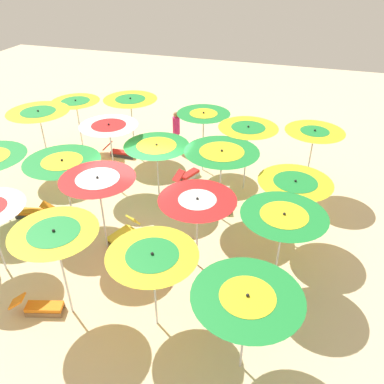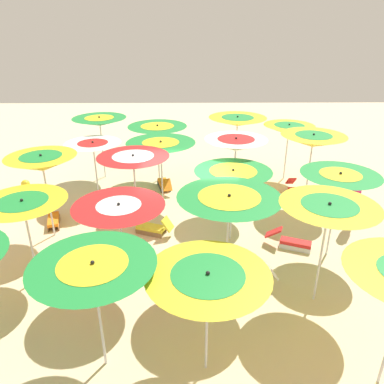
% 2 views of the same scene
% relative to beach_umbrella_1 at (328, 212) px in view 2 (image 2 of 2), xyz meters
% --- Properties ---
extents(ground, '(40.79, 40.79, 0.04)m').
position_rel_beach_umbrella_1_xyz_m(ground, '(2.90, -2.65, -2.27)').
color(ground, beige).
extents(beach_umbrella_1, '(2.03, 2.03, 2.49)m').
position_rel_beach_umbrella_1_xyz_m(beach_umbrella_1, '(0.00, 0.00, 0.00)').
color(beach_umbrella_1, silver).
rests_on(beach_umbrella_1, ground).
extents(beach_umbrella_2, '(1.97, 1.97, 2.42)m').
position_rel_beach_umbrella_1_xyz_m(beach_umbrella_2, '(-0.93, -1.82, -0.04)').
color(beach_umbrella_2, silver).
rests_on(beach_umbrella_2, ground).
extents(beach_umbrella_3, '(2.10, 2.10, 2.56)m').
position_rel_beach_umbrella_1_xyz_m(beach_umbrella_3, '(-1.20, -4.87, 0.05)').
color(beach_umbrella_3, silver).
rests_on(beach_umbrella_3, ground).
extents(beach_umbrella_4, '(1.95, 1.95, 2.28)m').
position_rel_beach_umbrella_1_xyz_m(beach_umbrella_4, '(-1.04, -7.25, -0.22)').
color(beach_umbrella_4, silver).
rests_on(beach_umbrella_4, ground).
extents(beach_umbrella_5, '(2.08, 2.08, 2.16)m').
position_rel_beach_umbrella_1_xyz_m(beach_umbrella_5, '(2.56, 1.81, -0.33)').
color(beach_umbrella_5, silver).
rests_on(beach_umbrella_5, ground).
extents(beach_umbrella_6, '(2.26, 2.26, 2.49)m').
position_rel_beach_umbrella_1_xyz_m(beach_umbrella_6, '(1.99, -0.43, -0.03)').
color(beach_umbrella_6, silver).
rests_on(beach_umbrella_6, ground).
extents(beach_umbrella_7, '(2.13, 2.13, 2.19)m').
position_rel_beach_umbrella_1_xyz_m(beach_umbrella_7, '(1.64, -2.67, -0.28)').
color(beach_umbrella_7, silver).
rests_on(beach_umbrella_7, ground).
extents(beach_umbrella_8, '(1.98, 1.98, 2.55)m').
position_rel_beach_umbrella_1_xyz_m(beach_umbrella_8, '(1.36, -4.48, 0.05)').
color(beach_umbrella_8, silver).
rests_on(beach_umbrella_8, ground).
extents(beach_umbrella_9, '(2.26, 2.26, 2.51)m').
position_rel_beach_umbrella_1_xyz_m(beach_umbrella_9, '(0.92, -7.57, 0.03)').
color(beach_umbrella_9, silver).
rests_on(beach_umbrella_9, ground).
extents(beach_umbrella_10, '(2.09, 2.09, 2.30)m').
position_rel_beach_umbrella_1_xyz_m(beach_umbrella_10, '(4.42, 1.69, -0.19)').
color(beach_umbrella_10, silver).
rests_on(beach_umbrella_10, ground).
extents(beach_umbrella_11, '(2.02, 2.02, 2.27)m').
position_rel_beach_umbrella_1_xyz_m(beach_umbrella_11, '(4.37, -0.47, -0.26)').
color(beach_umbrella_11, silver).
rests_on(beach_umbrella_11, ground).
extents(beach_umbrella_12, '(2.05, 2.05, 2.43)m').
position_rel_beach_umbrella_1_xyz_m(beach_umbrella_12, '(4.41, -3.24, -0.08)').
color(beach_umbrella_12, silver).
rests_on(beach_umbrella_12, ground).
extents(beach_umbrella_13, '(2.24, 2.24, 2.36)m').
position_rel_beach_umbrella_1_xyz_m(beach_umbrella_13, '(3.74, -4.78, -0.15)').
color(beach_umbrella_13, silver).
rests_on(beach_umbrella_13, ground).
extents(beach_umbrella_14, '(2.27, 2.27, 2.28)m').
position_rel_beach_umbrella_1_xyz_m(beach_umbrella_14, '(4.02, -7.17, -0.19)').
color(beach_umbrella_14, silver).
rests_on(beach_umbrella_14, ground).
extents(beach_umbrella_16, '(1.98, 1.98, 2.22)m').
position_rel_beach_umbrella_1_xyz_m(beach_umbrella_16, '(6.58, -0.79, -0.29)').
color(beach_umbrella_16, silver).
rests_on(beach_umbrella_16, ground).
extents(beach_umbrella_17, '(1.92, 1.92, 2.55)m').
position_rel_beach_umbrella_1_xyz_m(beach_umbrella_17, '(6.87, -2.92, 0.03)').
color(beach_umbrella_17, silver).
rests_on(beach_umbrella_17, ground).
extents(beach_umbrella_18, '(1.94, 1.94, 2.13)m').
position_rel_beach_umbrella_1_xyz_m(beach_umbrella_18, '(6.11, -5.50, -0.34)').
color(beach_umbrella_18, silver).
rests_on(beach_umbrella_18, ground).
extents(beach_umbrella_19, '(2.08, 2.08, 2.52)m').
position_rel_beach_umbrella_1_xyz_m(beach_umbrella_19, '(6.28, -7.53, 0.05)').
color(beach_umbrella_19, silver).
rests_on(beach_umbrella_19, ground).
extents(lounger_0, '(1.18, 0.75, 0.60)m').
position_rel_beach_umbrella_1_xyz_m(lounger_0, '(3.90, -2.97, -2.05)').
color(lounger_0, olive).
rests_on(lounger_0, ground).
extents(lounger_1, '(0.37, 1.38, 0.60)m').
position_rel_beach_umbrella_1_xyz_m(lounger_1, '(-1.00, -5.44, -2.06)').
color(lounger_1, '#333338').
rests_on(lounger_1, ground).
extents(lounger_2, '(0.66, 1.37, 0.56)m').
position_rel_beach_umbrella_1_xyz_m(lounger_2, '(3.77, -6.26, -2.05)').
color(lounger_2, '#333338').
rests_on(lounger_2, ground).
extents(lounger_3, '(0.67, 1.31, 0.53)m').
position_rel_beach_umbrella_1_xyz_m(lounger_3, '(7.12, -3.63, -2.06)').
color(lounger_3, olive).
rests_on(lounger_3, ground).
extents(lounger_4, '(1.14, 0.64, 0.62)m').
position_rel_beach_umbrella_1_xyz_m(lounger_4, '(1.32, -0.40, -2.05)').
color(lounger_4, '#333338').
rests_on(lounger_4, ground).
extents(lounger_5, '(1.30, 0.78, 0.56)m').
position_rel_beach_umbrella_1_xyz_m(lounger_5, '(-0.03, -2.16, -2.05)').
color(lounger_5, silver).
rests_on(lounger_5, ground).
extents(beachgoer_0, '(0.30, 0.30, 1.77)m').
position_rel_beach_umbrella_1_xyz_m(beachgoer_0, '(-2.17, -3.34, -1.32)').
color(beachgoer_0, '#A3704C').
rests_on(beachgoer_0, ground).
extents(beach_ball, '(0.33, 0.33, 0.33)m').
position_rel_beach_umbrella_1_xyz_m(beach_ball, '(9.11, -6.41, -2.09)').
color(beach_ball, yellow).
rests_on(beach_ball, ground).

